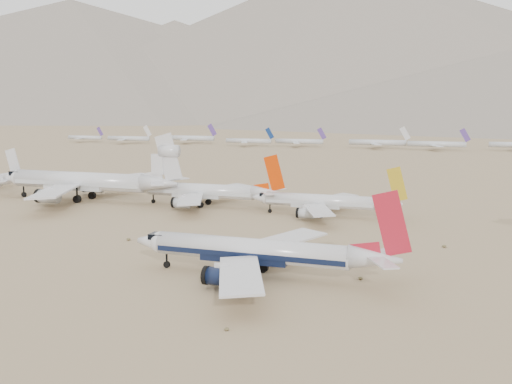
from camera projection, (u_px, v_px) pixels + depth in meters
The scene contains 8 objects.
ground at pixel (229, 269), 107.05m from camera, with size 7000.00×7000.00×0.00m, color #7C6548.
main_airliner at pixel (262, 252), 101.33m from camera, with size 47.99×46.87×16.94m.
row2_gold_tail at pixel (325, 202), 158.60m from camera, with size 41.20×40.29×14.67m.
row2_orange_tail at pixel (206, 191), 174.29m from camera, with size 46.62×45.61×16.63m.
row2_white_trijet at pixel (88, 181), 183.92m from camera, with size 63.87×62.42×22.63m.
distant_storage_row at pixel (403, 143), 415.34m from camera, with size 571.47×58.27×14.57m.
mountain_range at pixel (468, 50), 1598.12m from camera, with size 7354.00×3024.00×470.00m.
desert_scrub at pixel (3, 290), 93.86m from camera, with size 206.06×121.67×0.63m.
Camera 1 is at (38.56, -96.45, 30.14)m, focal length 40.00 mm.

